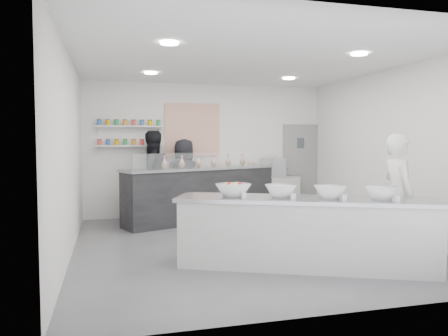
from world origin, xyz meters
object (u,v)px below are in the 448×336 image
at_px(woman_prep, 398,196).
at_px(staff_left, 151,176).
at_px(back_bar, 206,194).
at_px(espresso_machine, 273,167).
at_px(espresso_ledge, 274,195).
at_px(prep_counter, 305,233).
at_px(staff_right, 184,179).

bearing_deg(woman_prep, staff_left, 46.93).
xyz_separation_m(back_bar, espresso_machine, (1.70, 0.50, 0.52)).
bearing_deg(staff_left, espresso_machine, 165.60).
bearing_deg(espresso_ledge, staff_left, -175.11).
relative_size(woman_prep, staff_left, 0.94).
bearing_deg(staff_left, back_bar, 148.21).
xyz_separation_m(espresso_machine, woman_prep, (0.36, -4.11, -0.19)).
bearing_deg(staff_left, espresso_ledge, 165.54).
height_order(prep_counter, staff_right, staff_right).
bearing_deg(staff_right, espresso_ledge, -177.89).
bearing_deg(espresso_machine, prep_counter, -105.41).
height_order(back_bar, staff_right, staff_right).
bearing_deg(woman_prep, espresso_ledge, 11.88).
relative_size(prep_counter, espresso_ledge, 2.89).
distance_m(espresso_ledge, staff_left, 2.93).
bearing_deg(prep_counter, espresso_machine, 98.80).
bearing_deg(back_bar, woman_prep, -82.30).
bearing_deg(espresso_ledge, back_bar, -164.08).
bearing_deg(espresso_machine, staff_right, -175.16).
bearing_deg(espresso_ledge, espresso_machine, 180.00).
relative_size(prep_counter, staff_left, 1.80).
xyz_separation_m(back_bar, staff_left, (-1.13, 0.25, 0.39)).
bearing_deg(espresso_ledge, prep_counter, -105.85).
bearing_deg(prep_counter, staff_left, 137.02).
bearing_deg(back_bar, staff_right, 121.13).
xyz_separation_m(prep_counter, staff_right, (-0.96, 4.04, 0.41)).
bearing_deg(staff_right, staff_left, 2.62).
height_order(prep_counter, woman_prep, woman_prep).
distance_m(prep_counter, espresso_machine, 4.42).
bearing_deg(back_bar, prep_counter, -103.77).
bearing_deg(staff_left, staff_right, 165.92).
distance_m(prep_counter, back_bar, 3.77).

